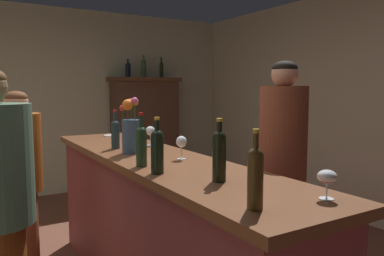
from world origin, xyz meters
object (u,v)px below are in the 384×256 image
Objects in this scene: bar_counter at (156,230)px; display_bottle_center at (161,69)px; wine_bottle_pinot at (115,132)px; wine_bottle_merlot at (255,175)px; wine_bottle_rose at (219,153)px; wine_bottle_chardonnay at (157,149)px; bartender at (282,177)px; wine_glass_front at (150,132)px; wine_glass_mid at (181,142)px; display_cabinet at (145,130)px; display_bottle_midleft at (144,68)px; wine_glass_rear at (327,178)px; cheese_plate at (112,136)px; flower_arrangement at (131,130)px; wine_bottle_riesling at (141,144)px; display_bottle_left at (128,69)px; patron_in_navy at (20,183)px.

bar_counter is 3.70m from display_bottle_center.
wine_bottle_pinot is 0.97× the size of wine_bottle_merlot.
wine_bottle_rose reaches higher than wine_bottle_chardonnay.
wine_glass_front is at bearing -60.02° from bartender.
wine_bottle_chardonnay is 2.00× the size of wine_glass_mid.
wine_bottle_merlot is 0.18× the size of bartender.
display_cabinet is (1.29, 3.08, 0.35)m from bar_counter.
display_bottle_center is (1.58, 3.08, 1.30)m from bar_counter.
bartender is at bearing -99.56° from display_bottle_midleft.
wine_glass_rear reaches higher than cheese_plate.
flower_arrangement is at bearing 115.12° from bar_counter.
wine_bottle_riesling is (-1.51, -3.35, 0.31)m from display_cabinet.
display_bottle_center is at bearing 57.02° from wine_bottle_pinot.
wine_bottle_rose is 1.30m from wine_glass_front.
display_bottle_left reaches higher than display_cabinet.
wine_glass_mid is at bearing 75.59° from wine_bottle_merlot.
display_bottle_left is (0.84, 2.61, 0.64)m from wine_glass_front.
patron_in_navy is (-2.07, -2.40, -0.06)m from display_cabinet.
display_bottle_left is (1.24, 3.35, 0.62)m from wine_bottle_riesling.
wine_bottle_merlot is 1.08m from wine_glass_mid.
wine_bottle_pinot is 0.75× the size of flower_arrangement.
display_cabinet reaches higher than wine_bottle_merlot.
wine_bottle_chardonnay is at bearing -101.02° from cheese_plate.
display_bottle_left is at bearing 72.07° from wine_glass_front.
display_bottle_center reaches higher than wine_glass_rear.
wine_bottle_merlot is 0.96× the size of wine_bottle_riesling.
wine_glass_mid is (-0.08, -0.66, -0.00)m from wine_glass_front.
wine_bottle_pinot is at bearing 88.18° from wine_bottle_merlot.
wine_glass_front is 1.13m from bartender.
bar_counter is 1.05m from wine_bottle_rose.
wine_bottle_rose is 0.37m from wine_bottle_chardonnay.
wine_glass_rear is at bearing -82.43° from bar_counter.
wine_bottle_merlot is 4.70m from display_bottle_center.
wine_glass_front is 0.50× the size of display_bottle_center.
wine_bottle_merlot is at bearing -108.74° from display_cabinet.
cheese_plate is at bearing 91.27° from wine_glass_rear.
display_cabinet is 3.49m from wine_glass_mid.
display_bottle_midleft reaches higher than bartender.
wine_glass_front is 2.82m from display_bottle_left.
wine_bottle_merlot is at bearing 43.86° from bartender.
wine_bottle_pinot is 1.89× the size of wine_glass_front.
bar_counter is 9.84× the size of wine_bottle_pinot.
display_bottle_midleft reaches higher than wine_glass_mid.
wine_glass_front is (0.30, 0.01, -0.01)m from wine_bottle_pinot.
wine_glass_mid is at bearing 14.22° from wine_bottle_riesling.
wine_bottle_riesling is at bearing 89.29° from wine_bottle_chardonnay.
display_bottle_midleft is at bearing 67.16° from wine_glass_front.
flower_arrangement reaches higher than wine_bottle_riesling.
wine_glass_rear is at bearing -90.33° from wine_glass_front.
display_bottle_center reaches higher than patron_in_navy.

